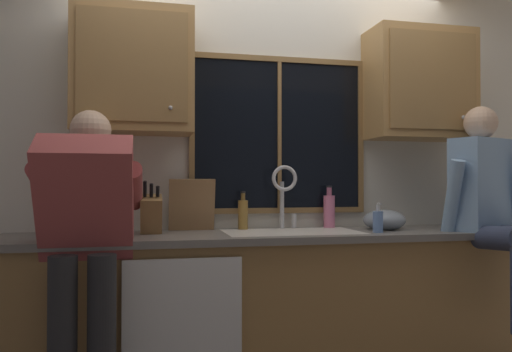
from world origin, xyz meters
TOP-DOWN VIEW (x-y plane):
  - back_wall at (0.00, 0.06)m, footprint 5.51×0.12m
  - window_glass at (0.07, -0.01)m, footprint 1.10×0.02m
  - window_frame_top at (0.07, -0.02)m, footprint 1.17×0.02m
  - window_frame_bottom at (0.07, -0.02)m, footprint 1.17×0.02m
  - window_frame_left at (-0.49, -0.02)m, footprint 0.04×0.02m
  - window_frame_right at (0.64, -0.02)m, footprint 0.03×0.02m
  - window_mullion_center at (0.07, -0.02)m, footprint 0.02×0.02m
  - lower_cabinet_run at (0.00, -0.29)m, footprint 3.11×0.58m
  - countertop at (0.00, -0.31)m, footprint 3.17×0.62m
  - dishwasher_front at (-0.59, -0.61)m, footprint 0.60×0.02m
  - upper_cabinet_left at (-0.85, -0.17)m, footprint 0.68×0.36m
  - upper_cabinet_right at (0.99, -0.17)m, footprint 0.68×0.36m
  - sink at (0.07, -0.30)m, footprint 0.80×0.46m
  - faucet at (0.08, -0.12)m, footprint 0.18×0.09m
  - person_standing at (-1.06, -0.63)m, footprint 0.53×0.67m
  - person_sitting_on_counter at (1.23, -0.57)m, footprint 0.54×0.66m
  - knife_block at (-0.75, -0.25)m, footprint 0.12×0.18m
  - cutting_board at (-0.50, -0.08)m, footprint 0.28×0.09m
  - mixing_bowl at (0.68, -0.28)m, footprint 0.26×0.26m
  - soap_dispenser at (0.55, -0.45)m, footprint 0.06×0.07m
  - bottle_green_glass at (0.39, -0.08)m, footprint 0.07×0.07m
  - bottle_tall_clear at (-0.18, -0.09)m, footprint 0.06×0.06m

SIDE VIEW (x-z plane):
  - lower_cabinet_run at x=0.00m, z-range 0.00..0.88m
  - dishwasher_front at x=-0.59m, z-range 0.09..0.83m
  - sink at x=0.07m, z-range 0.72..0.93m
  - countertop at x=0.00m, z-range 0.88..0.92m
  - person_standing at x=-1.06m, z-range 0.18..1.77m
  - mixing_bowl at x=0.68m, z-range 0.91..1.04m
  - soap_dispenser at x=0.55m, z-range 0.90..1.07m
  - bottle_tall_clear at x=-0.18m, z-range 0.90..1.14m
  - knife_block at x=-0.75m, z-range 0.87..1.19m
  - window_frame_bottom at x=0.07m, z-range 1.01..1.05m
  - bottle_green_glass at x=0.39m, z-range 0.90..1.17m
  - cutting_board at x=-0.50m, z-range 0.92..1.24m
  - person_sitting_on_counter at x=1.23m, z-range 0.47..1.73m
  - faucet at x=0.08m, z-range 0.97..1.37m
  - back_wall at x=0.00m, z-range 0.00..2.55m
  - window_glass at x=0.07m, z-range 1.05..2.00m
  - window_frame_left at x=-0.49m, z-range 1.05..2.00m
  - window_frame_right at x=0.64m, z-range 1.05..2.00m
  - window_mullion_center at x=0.07m, z-range 1.05..2.00m
  - upper_cabinet_left at x=-0.85m, z-range 1.50..2.22m
  - upper_cabinet_right at x=0.99m, z-range 1.50..2.22m
  - window_frame_top at x=0.07m, z-range 2.00..2.04m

